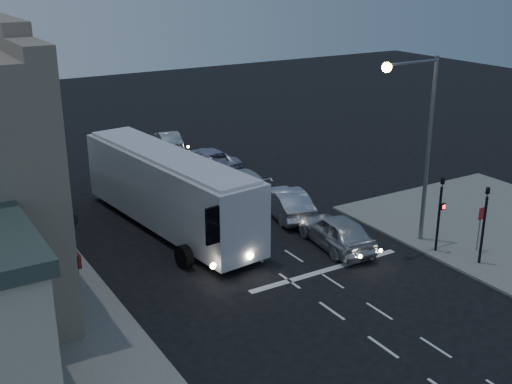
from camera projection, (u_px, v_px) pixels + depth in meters
ground at (317, 300)px, 26.27m from camera, size 120.00×120.00×0.00m
road_markings at (297, 263)px, 29.56m from camera, size 8.00×30.55×0.01m
tour_bus at (169, 189)px, 32.76m from camera, size 4.26×13.47×4.06m
car_suv at (336, 231)px, 30.98m from camera, size 2.53×5.09×1.67m
car_sedan_a at (285, 202)px, 34.91m from camera, size 2.65×5.11×1.60m
car_sedan_b at (241, 180)px, 38.91m from camera, size 1.94×4.62×1.33m
car_sedan_c at (205, 160)px, 42.63m from camera, size 3.42×5.85×1.53m
car_extra at (168, 140)px, 47.60m from camera, size 2.28×4.41×1.39m
traffic_signal_main at (440, 205)px, 29.81m from camera, size 0.25×0.35×4.10m
traffic_signal_side at (485, 216)px, 28.56m from camera, size 0.18×0.15×4.10m
regulatory_sign at (481, 222)px, 30.10m from camera, size 0.45×0.12×2.20m
streetlight at (420, 130)px, 29.73m from camera, size 3.32×0.44×9.00m
street_tree at (16, 140)px, 32.86m from camera, size 4.00×4.00×6.20m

